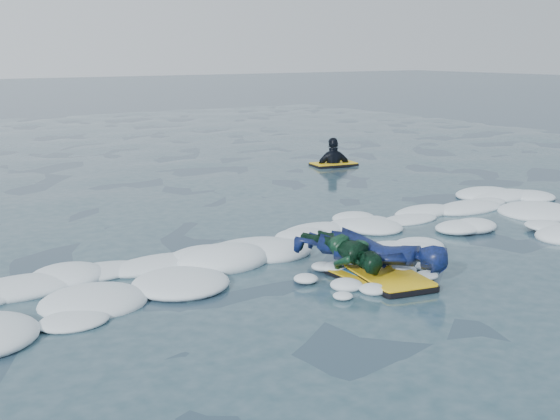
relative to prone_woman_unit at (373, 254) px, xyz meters
The scene contains 5 objects.
ground 0.81m from the prone_woman_unit, 161.51° to the left, with size 120.00×120.00×0.00m, color #1B2A43.
foam_band 1.49m from the prone_woman_unit, 119.79° to the left, with size 12.00×3.10×0.30m, color white, non-canonical shape.
prone_woman_unit is the anchor object (origin of this frame).
prone_child_unit 0.30m from the prone_woman_unit, 141.52° to the left, with size 0.58×1.17×0.45m.
waiting_rider_unit 7.62m from the prone_woman_unit, 55.50° to the left, with size 1.06×0.70×1.48m.
Camera 1 is at (-4.32, -5.97, 2.48)m, focal length 45.00 mm.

